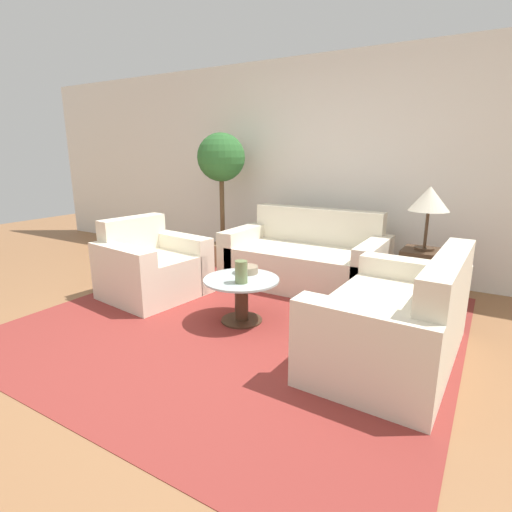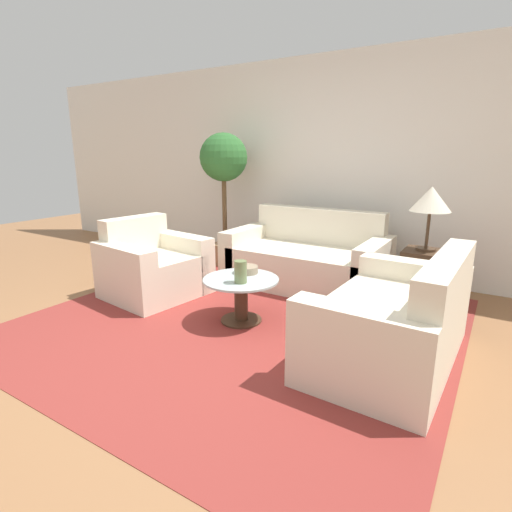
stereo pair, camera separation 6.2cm
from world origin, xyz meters
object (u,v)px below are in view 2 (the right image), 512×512
(armchair, at_px, (152,268))
(vase, at_px, (241,272))
(coffee_table, at_px, (241,294))
(bowl, at_px, (247,270))
(potted_plant, at_px, (224,171))
(table_lamp, at_px, (431,201))
(sofa_main, at_px, (308,260))
(loveseat, at_px, (399,325))

(armchair, xyz_separation_m, vase, (1.27, -0.20, 0.22))
(coffee_table, height_order, bowl, bowl)
(potted_plant, xyz_separation_m, vase, (1.31, -1.57, -0.74))
(table_lamp, relative_size, vase, 3.11)
(coffee_table, relative_size, vase, 3.47)
(sofa_main, xyz_separation_m, loveseat, (1.30, -1.28, -0.00))
(armchair, xyz_separation_m, potted_plant, (-0.05, 1.37, 0.96))
(loveseat, distance_m, table_lamp, 1.41)
(vase, xyz_separation_m, bowl, (-0.11, 0.26, -0.06))
(sofa_main, bearing_deg, bowl, -95.21)
(sofa_main, distance_m, potted_plant, 1.63)
(loveseat, bearing_deg, bowl, -94.46)
(armchair, xyz_separation_m, coffee_table, (1.20, -0.10, -0.02))
(armchair, bearing_deg, loveseat, -84.88)
(loveseat, relative_size, potted_plant, 0.88)
(coffee_table, relative_size, bowl, 3.19)
(vase, height_order, bowl, vase)
(coffee_table, xyz_separation_m, table_lamp, (1.30, 1.18, 0.78))
(sofa_main, relative_size, loveseat, 1.17)
(armchair, distance_m, coffee_table, 1.21)
(armchair, height_order, potted_plant, potted_plant)
(loveseat, height_order, potted_plant, potted_plant)
(armchair, xyz_separation_m, loveseat, (2.55, -0.09, -0.00))
(loveseat, relative_size, vase, 7.83)
(loveseat, height_order, vase, loveseat)
(loveseat, height_order, coffee_table, loveseat)
(sofa_main, xyz_separation_m, coffee_table, (-0.05, -1.28, -0.02))
(potted_plant, bearing_deg, vase, -50.07)
(loveseat, distance_m, bowl, 1.42)
(coffee_table, height_order, table_lamp, table_lamp)
(coffee_table, bearing_deg, vase, -57.06)
(sofa_main, distance_m, armchair, 1.73)
(coffee_table, relative_size, potted_plant, 0.39)
(sofa_main, xyz_separation_m, vase, (0.01, -1.38, 0.22))
(loveseat, bearing_deg, vase, -83.40)
(sofa_main, xyz_separation_m, bowl, (-0.10, -1.12, 0.16))
(table_lamp, bearing_deg, coffee_table, -137.61)
(table_lamp, bearing_deg, sofa_main, 175.45)
(loveseat, bearing_deg, sofa_main, -132.50)
(loveseat, bearing_deg, armchair, -90.06)
(sofa_main, distance_m, table_lamp, 1.47)
(sofa_main, bearing_deg, loveseat, -44.56)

